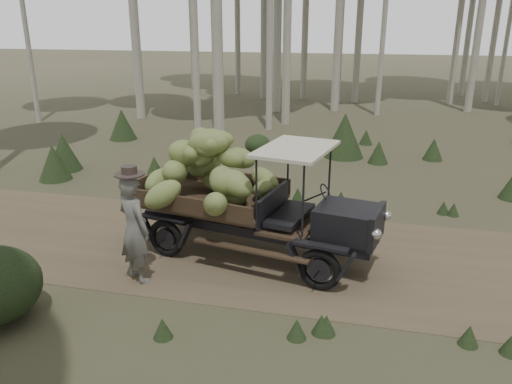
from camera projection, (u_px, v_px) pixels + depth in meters
The scene contains 5 objects.
ground at pixel (375, 263), 8.86m from camera, with size 120.00×120.00×0.00m, color #473D2B.
dirt_track at pixel (375, 263), 8.86m from camera, with size 70.00×4.00×0.01m, color brown.
banana_truck at pixel (231, 181), 8.97m from camera, with size 4.79×2.54×2.28m.
farmer at pixel (134, 228), 8.02m from camera, with size 0.79×0.70×1.96m.
undergrowth at pixel (274, 228), 9.07m from camera, with size 21.14×22.77×1.39m.
Camera 1 is at (-0.23, -8.23, 4.09)m, focal length 35.00 mm.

